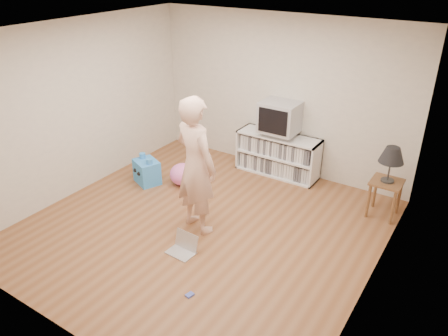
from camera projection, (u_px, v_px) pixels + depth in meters
ground at (203, 227)px, 6.04m from camera, size 4.50×4.50×0.00m
walls at (200, 140)px, 5.46m from camera, size 4.52×4.52×2.60m
ceiling at (198, 33)px, 4.88m from camera, size 4.50×4.50×0.01m
media_unit at (278, 154)px, 7.35m from camera, size 1.40×0.45×0.70m
dvd_deck at (279, 133)px, 7.17m from camera, size 0.45×0.35×0.07m
crt_tv at (280, 117)px, 7.04m from camera, size 0.60×0.53×0.50m
side_table at (386, 190)px, 6.13m from camera, size 0.42×0.42×0.55m
table_lamp at (392, 156)px, 5.89m from camera, size 0.34×0.34×0.52m
person at (196, 166)px, 5.62m from camera, size 0.78×0.61×1.87m
laptop at (184, 247)px, 5.52m from camera, size 0.36×0.30×0.24m
playing_cards at (190, 295)px, 4.82m from camera, size 0.08×0.10×0.02m
plush_blue at (147, 171)px, 7.10m from camera, size 0.51×0.46×0.48m
plush_pink at (183, 174)px, 7.07m from camera, size 0.42×0.42×0.35m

